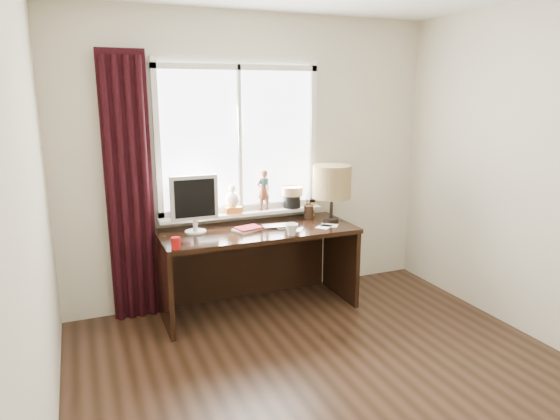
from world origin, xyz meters
name	(u,v)px	position (x,y,z in m)	size (l,w,h in m)	color
floor	(364,409)	(0.00, 0.00, 0.00)	(3.50, 4.00, 0.00)	#392317
wall_back	(254,161)	(0.00, 2.00, 1.30)	(3.50, 2.60, 0.00)	beige
wall_left	(25,239)	(-1.75, 0.00, 1.30)	(4.00, 2.60, 0.00)	beige
laptop	(280,226)	(0.10, 1.61, 0.76)	(0.31, 0.20, 0.02)	silver
mug	(292,229)	(0.09, 1.34, 0.80)	(0.11, 0.10, 0.11)	white
red_cup	(176,243)	(-0.87, 1.33, 0.80)	(0.07, 0.07, 0.09)	#A20D0D
window	(241,162)	(-0.15, 1.95, 1.30)	(1.52, 0.21, 1.40)	white
curtain	(129,191)	(-1.13, 1.91, 1.12)	(0.38, 0.09, 2.25)	black
desk	(255,253)	(-0.10, 1.73, 0.51)	(1.70, 0.70, 0.75)	black
monitor	(194,201)	(-0.63, 1.73, 1.03)	(0.40, 0.18, 0.49)	beige
notebook_stack	(248,229)	(-0.20, 1.62, 0.77)	(0.27, 0.24, 0.03)	beige
brush_holder	(308,212)	(0.48, 1.82, 0.81)	(0.09, 0.09, 0.25)	black
icon_frame	(310,209)	(0.52, 1.89, 0.81)	(0.10, 0.02, 0.13)	gold
table_lamp	(332,182)	(0.62, 1.64, 1.11)	(0.35, 0.35, 0.52)	black
loose_papers	(317,227)	(0.40, 1.49, 0.75)	(0.50, 0.20, 0.00)	white
desk_cables	(284,225)	(0.15, 1.66, 0.75)	(0.49, 0.32, 0.01)	black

